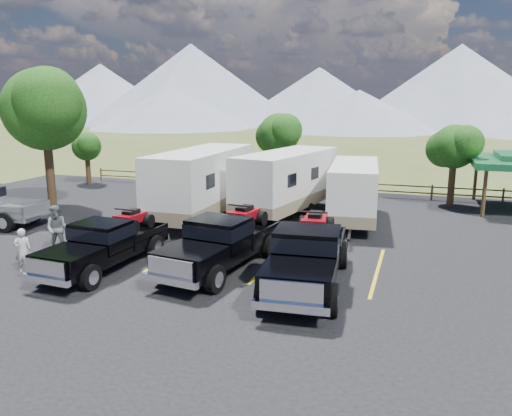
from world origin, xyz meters
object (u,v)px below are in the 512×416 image
(rig_right, at_px, (308,254))
(person_b, at_px, (58,229))
(rig_left, at_px, (106,243))
(rig_center, at_px, (223,241))
(trailer_left, at_px, (202,184))
(trailer_right, at_px, (354,192))
(person_a, at_px, (23,251))
(tree_big_nw, at_px, (44,110))
(trailer_center, at_px, (287,182))

(rig_right, xyz_separation_m, person_b, (-10.45, 0.44, -0.11))
(rig_left, xyz_separation_m, rig_center, (4.08, 1.29, 0.08))
(trailer_left, bearing_deg, rig_center, -60.79)
(trailer_left, height_order, person_b, trailer_left)
(rig_left, bearing_deg, trailer_right, 55.65)
(trailer_right, xyz_separation_m, person_a, (-10.15, -11.38, -0.74))
(rig_center, bearing_deg, tree_big_nw, 161.80)
(rig_left, relative_size, trailer_left, 0.59)
(rig_center, height_order, rig_right, rig_right)
(rig_center, height_order, person_a, rig_center)
(rig_right, height_order, trailer_center, trailer_center)
(tree_big_nw, xyz_separation_m, trailer_left, (9.26, 0.27, -3.68))
(rig_left, xyz_separation_m, trailer_right, (7.67, 9.94, 0.61))
(rig_right, distance_m, person_b, 10.46)
(tree_big_nw, distance_m, person_b, 10.08)
(rig_left, xyz_separation_m, person_a, (-2.48, -1.43, -0.14))
(tree_big_nw, xyz_separation_m, rig_center, (13.09, -6.46, -4.52))
(trailer_right, bearing_deg, trailer_left, -171.12)
(trailer_left, bearing_deg, person_a, -106.52)
(trailer_center, distance_m, person_b, 11.75)
(rig_left, relative_size, person_b, 3.13)
(trailer_center, bearing_deg, rig_left, -99.75)
(person_a, bearing_deg, rig_left, -179.85)
(trailer_center, xyz_separation_m, trailer_right, (3.60, -0.43, -0.22))
(rig_left, height_order, rig_center, rig_center)
(trailer_center, height_order, person_a, trailer_center)
(trailer_left, xyz_separation_m, trailer_center, (3.83, 2.35, -0.10))
(person_a, xyz_separation_m, person_b, (-0.55, 2.49, 0.15))
(rig_right, distance_m, person_a, 10.11)
(tree_big_nw, height_order, trailer_right, tree_big_nw)
(tree_big_nw, distance_m, trailer_center, 13.87)
(rig_left, bearing_deg, trailer_center, 71.87)
(person_b, bearing_deg, trailer_right, 15.40)
(tree_big_nw, xyz_separation_m, person_a, (6.53, -9.19, -4.74))
(trailer_center, relative_size, trailer_right, 1.14)
(rig_center, bearing_deg, trailer_center, 98.11)
(tree_big_nw, bearing_deg, trailer_right, 7.47)
(rig_right, relative_size, person_a, 4.19)
(trailer_center, relative_size, person_a, 5.99)
(tree_big_nw, xyz_separation_m, rig_right, (16.43, -7.14, -4.48))
(tree_big_nw, height_order, trailer_center, tree_big_nw)
(trailer_right, distance_m, person_a, 15.26)
(trailer_right, relative_size, person_a, 5.26)
(person_a, bearing_deg, rig_center, 172.71)
(rig_left, height_order, rig_right, rig_right)
(rig_right, bearing_deg, rig_center, 163.52)
(person_a, bearing_deg, tree_big_nw, -84.44)
(rig_right, relative_size, person_b, 3.56)
(trailer_center, bearing_deg, trailer_left, -136.80)
(rig_center, height_order, person_b, rig_center)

